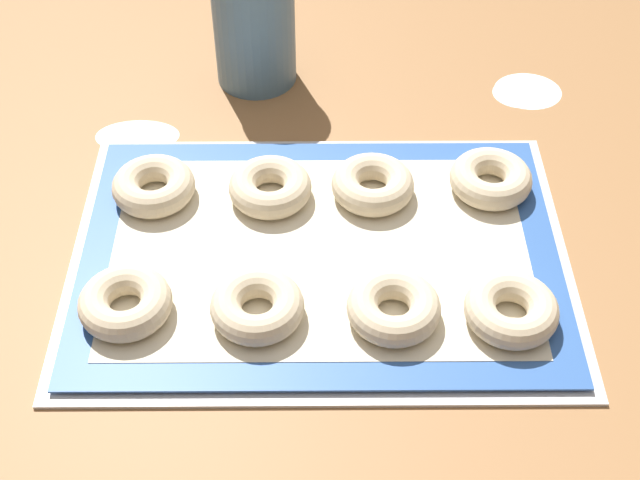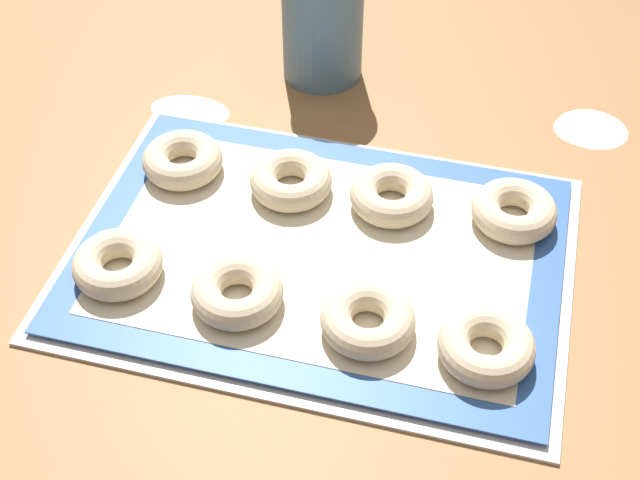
% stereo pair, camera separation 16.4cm
% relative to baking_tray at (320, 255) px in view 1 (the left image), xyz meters
% --- Properties ---
extents(ground_plane, '(2.80, 2.80, 0.00)m').
position_rel_baking_tray_xyz_m(ground_plane, '(0.01, -0.01, -0.00)').
color(ground_plane, olive).
extents(baking_tray, '(0.52, 0.37, 0.01)m').
position_rel_baking_tray_xyz_m(baking_tray, '(0.00, 0.00, 0.00)').
color(baking_tray, silver).
rests_on(baking_tray, ground_plane).
extents(baking_mat, '(0.50, 0.35, 0.00)m').
position_rel_baking_tray_xyz_m(baking_mat, '(0.00, 0.00, 0.01)').
color(baking_mat, '#2D569E').
rests_on(baking_mat, baking_tray).
extents(bagel_front_far_left, '(0.09, 0.09, 0.03)m').
position_rel_baking_tray_xyz_m(bagel_front_far_left, '(-0.19, -0.08, 0.02)').
color(bagel_front_far_left, beige).
rests_on(bagel_front_far_left, baking_mat).
extents(bagel_front_mid_left, '(0.09, 0.09, 0.03)m').
position_rel_baking_tray_xyz_m(bagel_front_mid_left, '(-0.06, -0.09, 0.02)').
color(bagel_front_mid_left, beige).
rests_on(bagel_front_mid_left, baking_mat).
extents(bagel_front_mid_right, '(0.09, 0.09, 0.03)m').
position_rel_baking_tray_xyz_m(bagel_front_mid_right, '(0.07, -0.09, 0.02)').
color(bagel_front_mid_right, beige).
rests_on(bagel_front_mid_right, baking_mat).
extents(bagel_front_far_right, '(0.09, 0.09, 0.03)m').
position_rel_baking_tray_xyz_m(bagel_front_far_right, '(0.18, -0.09, 0.02)').
color(bagel_front_far_right, beige).
rests_on(bagel_front_far_right, baking_mat).
extents(bagel_back_far_left, '(0.09, 0.09, 0.03)m').
position_rel_baking_tray_xyz_m(bagel_back_far_left, '(-0.18, 0.08, 0.02)').
color(bagel_back_far_left, beige).
rests_on(bagel_back_far_left, baking_mat).
extents(bagel_back_mid_left, '(0.09, 0.09, 0.03)m').
position_rel_baking_tray_xyz_m(bagel_back_mid_left, '(-0.05, 0.08, 0.02)').
color(bagel_back_mid_left, beige).
rests_on(bagel_back_mid_left, baking_mat).
extents(bagel_back_mid_right, '(0.09, 0.09, 0.03)m').
position_rel_baking_tray_xyz_m(bagel_back_mid_right, '(0.06, 0.08, 0.02)').
color(bagel_back_mid_right, beige).
rests_on(bagel_back_mid_right, baking_mat).
extents(bagel_back_far_right, '(0.09, 0.09, 0.03)m').
position_rel_baking_tray_xyz_m(bagel_back_far_right, '(0.19, 0.09, 0.02)').
color(bagel_back_far_right, beige).
rests_on(bagel_back_far_right, baking_mat).
extents(flour_canister, '(0.11, 0.11, 0.17)m').
position_rel_baking_tray_xyz_m(flour_canister, '(-0.08, 0.32, 0.08)').
color(flour_canister, slate).
rests_on(flour_canister, ground_plane).
extents(flour_patch_near, '(0.09, 0.08, 0.00)m').
position_rel_baking_tray_xyz_m(flour_patch_near, '(0.27, 0.29, -0.00)').
color(flour_patch_near, white).
rests_on(flour_patch_near, ground_plane).
extents(flour_patch_far, '(0.07, 0.06, 0.00)m').
position_rel_baking_tray_xyz_m(flour_patch_far, '(0.26, 0.29, -0.00)').
color(flour_patch_far, white).
rests_on(flour_patch_far, ground_plane).
extents(flour_patch_side, '(0.10, 0.06, 0.00)m').
position_rel_baking_tray_xyz_m(flour_patch_side, '(-0.22, 0.20, -0.00)').
color(flour_patch_side, white).
rests_on(flour_patch_side, ground_plane).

